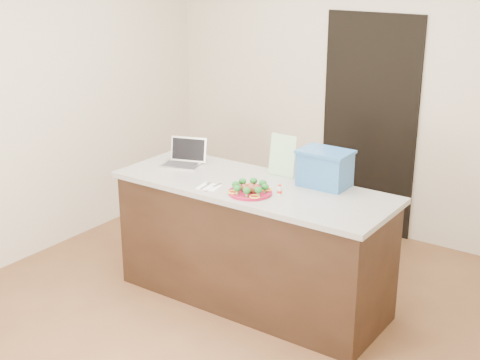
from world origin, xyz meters
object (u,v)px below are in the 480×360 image
Objects in this scene: laptop at (184,157)px; napkin at (209,187)px; island at (253,243)px; yogurt_bottle at (279,191)px; blue_box at (325,168)px; plate at (250,192)px; chair at (326,201)px.

napkin is at bearing -52.27° from laptop.
yogurt_bottle is at bearing -15.65° from island.
blue_box is (1.13, 0.18, 0.08)m from laptop.
plate is 0.32m from napkin.
laptop is (-0.48, 0.32, 0.05)m from napkin.
blue_box is 0.38× the size of chair.
plate reaches higher than napkin.
napkin is at bearing -133.55° from island.
yogurt_bottle is at bearing 28.83° from plate.
plate is at bearing 10.44° from napkin.
napkin is 1.26m from chair.
island is 5.70× the size of blue_box.
napkin is 0.51m from yogurt_bottle.
napkin is 0.43× the size of laptop.
yogurt_bottle is 0.98m from laptop.
chair is at bearing 73.64° from napkin.
chair is at bearing 26.29° from laptop.
laptop is at bearing 161.94° from plate.
plate is 0.83m from laptop.
laptop is at bearing 170.53° from yogurt_bottle.
island is 0.56m from napkin.
island is at bearing -79.44° from chair.
napkin is 0.83m from blue_box.
chair is (-0.15, 0.99, -0.42)m from yogurt_bottle.
yogurt_bottle is 0.08× the size of chair.
plate is at bearing -61.85° from island.
chair is (-0.31, 0.65, -0.52)m from blue_box.
napkin is (-0.22, -0.23, 0.46)m from island.
blue_box is (0.65, 0.50, 0.13)m from napkin.
laptop is at bearing 172.97° from island.
laptop is 0.94× the size of blue_box.
island is 0.51m from plate.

